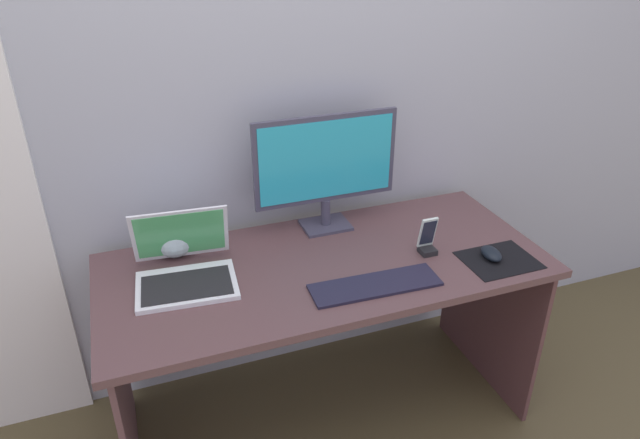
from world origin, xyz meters
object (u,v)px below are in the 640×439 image
(fishbowl, at_px, (174,236))
(phone_in_dock, at_px, (427,241))
(laptop, at_px, (185,268))
(keyboard_external, at_px, (375,285))
(monitor, at_px, (326,166))
(mouse, at_px, (491,253))

(fishbowl, bearing_deg, phone_in_dock, -19.43)
(laptop, bearing_deg, keyboard_external, -23.73)
(fishbowl, relative_size, keyboard_external, 0.37)
(laptop, xyz_separation_m, keyboard_external, (0.57, -0.25, -0.04))
(monitor, distance_m, mouse, 0.66)
(mouse, bearing_deg, monitor, 144.78)
(laptop, height_order, phone_in_dock, laptop)
(laptop, height_order, mouse, laptop)
(laptop, xyz_separation_m, mouse, (1.02, -0.23, -0.03))
(monitor, bearing_deg, fishbowl, -179.32)
(keyboard_external, relative_size, phone_in_dock, 3.09)
(monitor, relative_size, phone_in_dock, 3.92)
(mouse, height_order, phone_in_dock, phone_in_dock)
(mouse, bearing_deg, laptop, 174.03)
(keyboard_external, distance_m, phone_in_dock, 0.29)
(laptop, distance_m, fishbowl, 0.18)
(mouse, distance_m, phone_in_dock, 0.22)
(monitor, distance_m, keyboard_external, 0.50)
(fishbowl, relative_size, phone_in_dock, 1.13)
(monitor, bearing_deg, laptop, -161.99)
(fishbowl, distance_m, keyboard_external, 0.72)
(fishbowl, bearing_deg, keyboard_external, -36.35)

